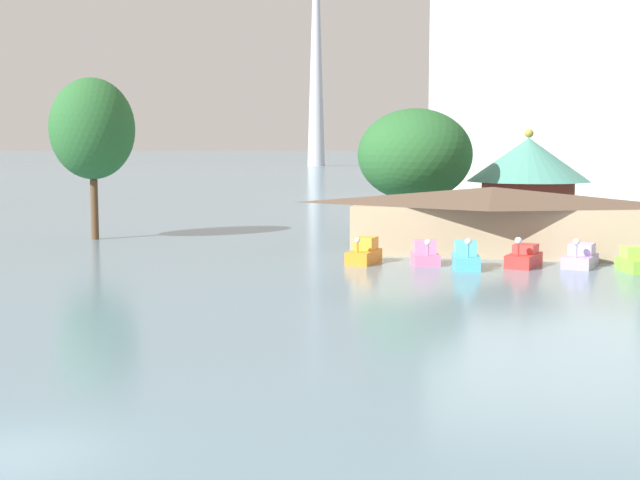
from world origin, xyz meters
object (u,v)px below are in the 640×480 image
object	(u,v)px
pedal_boat_orange	(364,253)
background_building_block	(582,82)
shoreline_tree_mid	(415,155)
distant_broadcast_tower	(316,13)
pedal_boat_lime	(636,262)
boathouse	(492,219)
pedal_boat_cyan	(466,258)
pedal_boat_lavender	(580,258)
green_roof_pavilion	(528,178)
pedal_boat_red	(524,257)
shoreline_tree_tall_left	(92,129)
pedal_boat_pink	(425,255)

from	to	relation	value
pedal_boat_orange	background_building_block	world-z (taller)	background_building_block
shoreline_tree_mid	distant_broadcast_tower	xyz separation A→B (m)	(-57.55, 203.73, 41.84)
pedal_boat_lime	boathouse	xyz separation A→B (m)	(-7.94, 6.19, 1.66)
distant_broadcast_tower	pedal_boat_orange	bearing A→B (deg)	-75.56
shoreline_tree_mid	distant_broadcast_tower	world-z (taller)	distant_broadcast_tower
background_building_block	distant_broadcast_tower	xyz separation A→B (m)	(-71.91, 161.36, 33.70)
pedal_boat_cyan	pedal_boat_lavender	bearing A→B (deg)	100.14
green_roof_pavilion	pedal_boat_orange	bearing A→B (deg)	-112.44
green_roof_pavilion	distant_broadcast_tower	bearing A→B (deg)	108.35
pedal_boat_red	pedal_boat_lavender	distance (m)	3.12
pedal_boat_red	distant_broadcast_tower	bearing A→B (deg)	-148.56
shoreline_tree_mid	pedal_boat_cyan	bearing A→B (deg)	-73.97
pedal_boat_orange	green_roof_pavilion	world-z (taller)	green_roof_pavilion
pedal_boat_lavender	background_building_block	size ratio (longest dim) A/B	0.09
pedal_boat_cyan	pedal_boat_red	distance (m)	3.46
shoreline_tree_tall_left	distant_broadcast_tower	world-z (taller)	distant_broadcast_tower
pedal_boat_cyan	pedal_boat_pink	bearing A→B (deg)	-125.34
pedal_boat_pink	shoreline_tree_mid	distance (m)	17.90
pedal_boat_cyan	green_roof_pavilion	distance (m)	23.40
shoreline_tree_mid	pedal_boat_lavender	bearing A→B (deg)	-54.48
pedal_boat_lavender	background_building_block	distance (m)	59.92
pedal_boat_cyan	shoreline_tree_tall_left	distance (m)	29.31
pedal_boat_orange	shoreline_tree_mid	bearing A→B (deg)	-174.13
pedal_boat_lavender	boathouse	bearing A→B (deg)	-120.43
pedal_boat_pink	pedal_boat_lavender	bearing A→B (deg)	81.94
pedal_boat_lavender	distant_broadcast_tower	world-z (taller)	distant_broadcast_tower
background_building_block	pedal_boat_lime	bearing A→B (deg)	-90.16
pedal_boat_pink	pedal_boat_red	size ratio (longest dim) A/B	0.84
pedal_boat_pink	pedal_boat_lavender	xyz separation A→B (m)	(8.56, 0.90, -0.01)
pedal_boat_orange	shoreline_tree_mid	distance (m)	17.96
shoreline_tree_mid	pedal_boat_red	bearing A→B (deg)	-63.32
background_building_block	pedal_boat_orange	bearing A→B (deg)	-104.20
pedal_boat_red	shoreline_tree_mid	distance (m)	19.26
shoreline_tree_tall_left	background_building_block	size ratio (longest dim) A/B	0.33
shoreline_tree_mid	distant_broadcast_tower	distance (m)	215.80
shoreline_tree_mid	pedal_boat_lime	bearing A→B (deg)	-50.13
shoreline_tree_mid	background_building_block	world-z (taller)	background_building_block
boathouse	shoreline_tree_mid	world-z (taller)	shoreline_tree_mid
pedal_boat_orange	shoreline_tree_mid	world-z (taller)	shoreline_tree_mid
boathouse	pedal_boat_red	bearing A→B (deg)	-70.38
pedal_boat_cyan	green_roof_pavilion	bearing A→B (deg)	163.38
pedal_boat_lavender	shoreline_tree_tall_left	xyz separation A→B (m)	(-33.20, 6.58, 7.38)
pedal_boat_lavender	pedal_boat_lime	world-z (taller)	pedal_boat_lavender
pedal_boat_lime	shoreline_tree_mid	distance (m)	22.81
shoreline_tree_mid	green_roof_pavilion	bearing A→B (deg)	30.21
pedal_boat_lavender	shoreline_tree_mid	world-z (taller)	shoreline_tree_mid
pedal_boat_orange	background_building_block	bearing A→B (deg)	173.97
boathouse	background_building_block	xyz separation A→B (m)	(8.10, 53.17, 11.98)
shoreline_tree_mid	pedal_boat_pink	bearing A→B (deg)	-80.57
pedal_boat_lavender	shoreline_tree_tall_left	bearing A→B (deg)	-86.58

